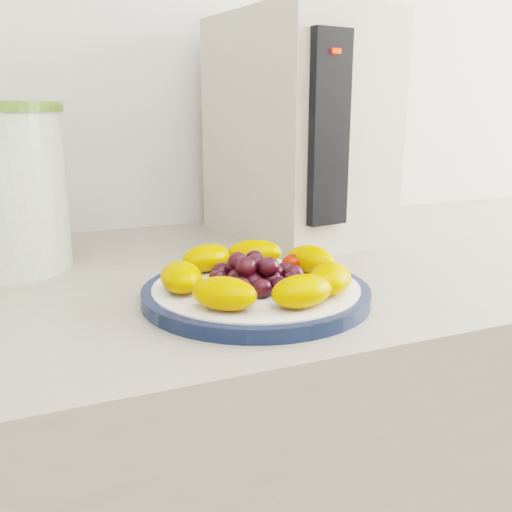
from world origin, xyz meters
name	(u,v)px	position (x,y,z in m)	size (l,w,h in m)	color
plate_rim	(256,293)	(0.04, 1.06, 0.91)	(0.25, 0.25, 0.01)	#111D3B
plate_face	(256,293)	(0.04, 1.06, 0.91)	(0.23, 0.23, 0.02)	white
appliance_body	(296,129)	(0.22, 1.34, 1.07)	(0.20, 0.27, 0.34)	beige
appliance_panel	(328,130)	(0.19, 1.19, 1.08)	(0.06, 0.02, 0.25)	black
appliance_led	(336,51)	(0.20, 1.18, 1.17)	(0.01, 0.01, 0.01)	#FF0C05
fruit_plate	(259,272)	(0.04, 1.06, 0.93)	(0.21, 0.21, 0.04)	#D17300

